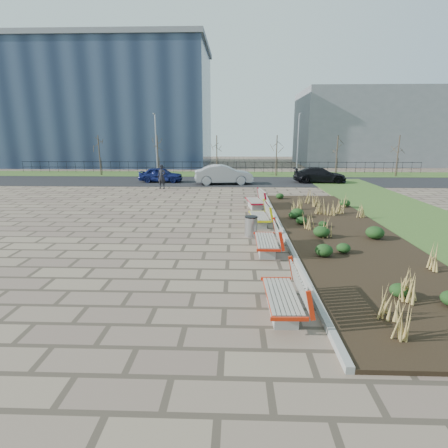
{
  "coord_description": "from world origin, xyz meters",
  "views": [
    {
      "loc": [
        1.9,
        -9.29,
        4.03
      ],
      "look_at": [
        1.5,
        3.0,
        0.9
      ],
      "focal_mm": 28.0,
      "sensor_mm": 36.0,
      "label": 1
    }
  ],
  "objects_px": {
    "bench_a": "(282,293)",
    "bench_d": "(255,200)",
    "car_blue": "(161,175)",
    "lamp_west": "(156,146)",
    "pedestrian": "(162,177)",
    "car_silver": "(224,175)",
    "bench_b": "(266,239)",
    "lamp_east": "(298,146)",
    "litter_bin": "(251,227)",
    "car_black": "(319,175)",
    "bench_c": "(259,215)"
  },
  "relations": [
    {
      "from": "car_blue",
      "to": "lamp_west",
      "type": "xyz_separation_m",
      "value": [
        -1.34,
        4.69,
        2.37
      ]
    },
    {
      "from": "lamp_west",
      "to": "car_black",
      "type": "bearing_deg",
      "value": -16.81
    },
    {
      "from": "bench_d",
      "to": "bench_a",
      "type": "bearing_deg",
      "value": -97.0
    },
    {
      "from": "car_blue",
      "to": "lamp_west",
      "type": "bearing_deg",
      "value": 18.31
    },
    {
      "from": "lamp_west",
      "to": "lamp_east",
      "type": "distance_m",
      "value": 14.0
    },
    {
      "from": "car_black",
      "to": "lamp_west",
      "type": "height_order",
      "value": "lamp_west"
    },
    {
      "from": "pedestrian",
      "to": "lamp_west",
      "type": "distance_m",
      "value": 8.98
    },
    {
      "from": "bench_d",
      "to": "car_black",
      "type": "distance_m",
      "value": 12.8
    },
    {
      "from": "bench_d",
      "to": "pedestrian",
      "type": "xyz_separation_m",
      "value": [
        -6.8,
        7.34,
        0.42
      ]
    },
    {
      "from": "bench_d",
      "to": "pedestrian",
      "type": "distance_m",
      "value": 10.01
    },
    {
      "from": "car_black",
      "to": "bench_d",
      "type": "bearing_deg",
      "value": 153.81
    },
    {
      "from": "bench_c",
      "to": "car_silver",
      "type": "bearing_deg",
      "value": 95.45
    },
    {
      "from": "bench_b",
      "to": "litter_bin",
      "type": "relative_size",
      "value": 2.57
    },
    {
      "from": "car_black",
      "to": "car_blue",
      "type": "bearing_deg",
      "value": 93.21
    },
    {
      "from": "car_silver",
      "to": "bench_b",
      "type": "bearing_deg",
      "value": 179.74
    },
    {
      "from": "car_blue",
      "to": "car_black",
      "type": "height_order",
      "value": "car_black"
    },
    {
      "from": "bench_a",
      "to": "bench_b",
      "type": "height_order",
      "value": "same"
    },
    {
      "from": "bench_d",
      "to": "car_black",
      "type": "bearing_deg",
      "value": 53.97
    },
    {
      "from": "litter_bin",
      "to": "lamp_east",
      "type": "xyz_separation_m",
      "value": [
        5.44,
        21.46,
        2.63
      ]
    },
    {
      "from": "bench_c",
      "to": "lamp_east",
      "type": "bearing_deg",
      "value": 72.55
    },
    {
      "from": "bench_d",
      "to": "lamp_west",
      "type": "height_order",
      "value": "lamp_west"
    },
    {
      "from": "litter_bin",
      "to": "car_silver",
      "type": "xyz_separation_m",
      "value": [
        -1.65,
        15.64,
        0.41
      ]
    },
    {
      "from": "car_blue",
      "to": "car_black",
      "type": "xyz_separation_m",
      "value": [
        13.87,
        0.09,
        0.01
      ]
    },
    {
      "from": "litter_bin",
      "to": "car_blue",
      "type": "bearing_deg",
      "value": 113.28
    },
    {
      "from": "bench_a",
      "to": "car_black",
      "type": "distance_m",
      "value": 24.07
    },
    {
      "from": "bench_c",
      "to": "car_blue",
      "type": "xyz_separation_m",
      "value": [
        -7.66,
        14.97,
        0.17
      ]
    },
    {
      "from": "bench_b",
      "to": "lamp_east",
      "type": "bearing_deg",
      "value": 78.08
    },
    {
      "from": "bench_a",
      "to": "lamp_west",
      "type": "bearing_deg",
      "value": 106.54
    },
    {
      "from": "bench_b",
      "to": "car_blue",
      "type": "xyz_separation_m",
      "value": [
        -7.66,
        18.81,
        0.17
      ]
    },
    {
      "from": "pedestrian",
      "to": "lamp_east",
      "type": "bearing_deg",
      "value": 51.07
    },
    {
      "from": "litter_bin",
      "to": "car_black",
      "type": "bearing_deg",
      "value": 68.48
    },
    {
      "from": "bench_d",
      "to": "litter_bin",
      "type": "height_order",
      "value": "bench_d"
    },
    {
      "from": "litter_bin",
      "to": "pedestrian",
      "type": "xyz_separation_m",
      "value": [
        -6.36,
        13.02,
        0.51
      ]
    },
    {
      "from": "lamp_west",
      "to": "bench_c",
      "type": "bearing_deg",
      "value": -65.39
    },
    {
      "from": "bench_b",
      "to": "car_black",
      "type": "xyz_separation_m",
      "value": [
        6.21,
        18.9,
        0.18
      ]
    },
    {
      "from": "car_black",
      "to": "lamp_east",
      "type": "height_order",
      "value": "lamp_east"
    },
    {
      "from": "bench_b",
      "to": "car_blue",
      "type": "height_order",
      "value": "car_blue"
    },
    {
      "from": "litter_bin",
      "to": "lamp_west",
      "type": "xyz_separation_m",
      "value": [
        -8.56,
        21.46,
        2.63
      ]
    },
    {
      "from": "car_black",
      "to": "car_silver",
      "type": "bearing_deg",
      "value": 101.23
    },
    {
      "from": "bench_a",
      "to": "bench_d",
      "type": "relative_size",
      "value": 1.0
    },
    {
      "from": "bench_a",
      "to": "bench_d",
      "type": "xyz_separation_m",
      "value": [
        0.0,
        12.07,
        0.0
      ]
    },
    {
      "from": "lamp_west",
      "to": "lamp_east",
      "type": "bearing_deg",
      "value": 0.0
    },
    {
      "from": "bench_c",
      "to": "pedestrian",
      "type": "relative_size",
      "value": 1.14
    },
    {
      "from": "lamp_east",
      "to": "lamp_west",
      "type": "bearing_deg",
      "value": 180.0
    },
    {
      "from": "litter_bin",
      "to": "car_silver",
      "type": "relative_size",
      "value": 0.17
    },
    {
      "from": "pedestrian",
      "to": "car_black",
      "type": "xyz_separation_m",
      "value": [
        13.01,
        3.85,
        -0.24
      ]
    },
    {
      "from": "bench_b",
      "to": "car_silver",
      "type": "xyz_separation_m",
      "value": [
        -2.1,
        17.68,
        0.32
      ]
    },
    {
      "from": "bench_a",
      "to": "bench_c",
      "type": "relative_size",
      "value": 1.0
    },
    {
      "from": "car_blue",
      "to": "car_silver",
      "type": "height_order",
      "value": "car_silver"
    },
    {
      "from": "pedestrian",
      "to": "car_silver",
      "type": "bearing_deg",
      "value": 44.64
    }
  ]
}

